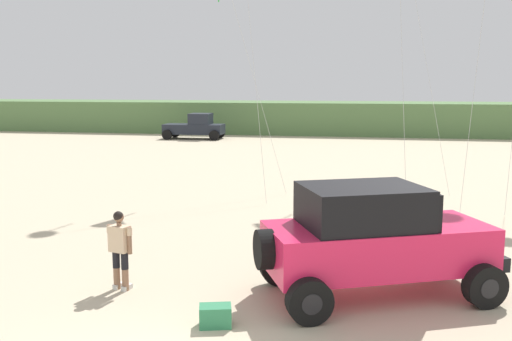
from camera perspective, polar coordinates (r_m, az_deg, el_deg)
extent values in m
cube|color=#567A47|center=(49.98, 13.17, 5.14)|extent=(90.00, 7.24, 2.68)
cube|color=#EA2151|center=(11.68, 12.11, -7.51)|extent=(4.77, 3.43, 0.90)
cube|color=#EA2151|center=(12.36, 19.16, -5.13)|extent=(1.68, 1.99, 0.12)
cube|color=black|center=(11.34, 10.63, -3.53)|extent=(2.81, 2.53, 0.80)
cube|color=black|center=(11.86, 15.97, -3.37)|extent=(0.75, 1.58, 0.72)
cube|color=black|center=(12.85, 21.43, -7.68)|extent=(0.90, 1.74, 0.28)
cylinder|color=black|center=(10.91, 0.88, -7.92)|extent=(0.58, 0.83, 0.77)
cylinder|color=black|center=(13.50, 17.01, -8.09)|extent=(0.89, 0.61, 0.84)
cylinder|color=black|center=(13.50, 17.01, -8.09)|extent=(0.47, 0.44, 0.38)
cylinder|color=black|center=(11.85, 22.00, -10.71)|extent=(0.89, 0.61, 0.84)
cylinder|color=black|center=(11.85, 22.00, -10.71)|extent=(0.47, 0.44, 0.38)
cylinder|color=black|center=(12.21, 2.36, -9.50)|extent=(0.89, 0.61, 0.84)
cylinder|color=black|center=(12.21, 2.36, -9.50)|extent=(0.47, 0.44, 0.38)
cylinder|color=black|center=(10.35, 5.39, -12.95)|extent=(0.89, 0.61, 0.84)
cylinder|color=black|center=(10.35, 5.39, -12.95)|extent=(0.47, 0.44, 0.38)
cylinder|color=#8C664C|center=(12.36, -13.79, -10.37)|extent=(0.14, 0.14, 0.49)
cylinder|color=black|center=(12.24, -13.86, -8.63)|extent=(0.15, 0.15, 0.36)
cube|color=silver|center=(12.45, -13.64, -11.18)|extent=(0.17, 0.28, 0.10)
cylinder|color=#8C664C|center=(12.23, -12.98, -10.56)|extent=(0.14, 0.14, 0.49)
cylinder|color=black|center=(12.10, -13.05, -8.80)|extent=(0.15, 0.15, 0.36)
cube|color=silver|center=(12.32, -12.83, -11.37)|extent=(0.17, 0.28, 0.10)
cube|color=beige|center=(12.04, -13.53, -6.67)|extent=(0.45, 0.35, 0.54)
cylinder|color=#8C664C|center=(12.21, -14.46, -6.55)|extent=(0.09, 0.09, 0.56)
cylinder|color=beige|center=(12.16, -14.50, -5.68)|extent=(0.11, 0.11, 0.16)
cylinder|color=#8C664C|center=(11.89, -12.57, -6.88)|extent=(0.09, 0.09, 0.56)
cylinder|color=beige|center=(11.84, -12.60, -6.00)|extent=(0.11, 0.11, 0.16)
cylinder|color=#8C664C|center=(11.97, -13.58, -5.23)|extent=(0.10, 0.10, 0.08)
sphere|color=#8C664C|center=(11.93, -13.61, -4.56)|extent=(0.21, 0.21, 0.21)
sphere|color=black|center=(11.92, -13.66, -4.48)|extent=(0.21, 0.21, 0.21)
cube|color=#2D7F51|center=(10.33, -4.10, -14.36)|extent=(0.63, 0.49, 0.38)
cube|color=#1E232D|center=(44.52, -6.25, 4.16)|extent=(4.65, 2.03, 0.76)
cube|color=#1E232D|center=(44.33, -5.58, 5.19)|extent=(1.65, 1.85, 0.84)
cylinder|color=black|center=(45.12, -3.62, 3.77)|extent=(0.77, 0.28, 0.76)
cylinder|color=black|center=(43.09, -4.23, 3.53)|extent=(0.77, 0.28, 0.76)
cylinder|color=black|center=(46.07, -8.12, 3.80)|extent=(0.77, 0.28, 0.76)
cylinder|color=black|center=(44.08, -8.93, 3.56)|extent=(0.77, 0.28, 0.76)
cylinder|color=silver|center=(19.24, 21.87, 14.67)|extent=(1.26, 2.82, 12.78)
cylinder|color=silver|center=(24.97, 15.72, 16.13)|extent=(2.65, 5.42, 15.11)
cylinder|color=silver|center=(20.70, 14.34, 14.95)|extent=(0.54, 5.13, 13.07)
cylinder|color=silver|center=(22.36, -0.26, 9.43)|extent=(2.81, 1.20, 8.95)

